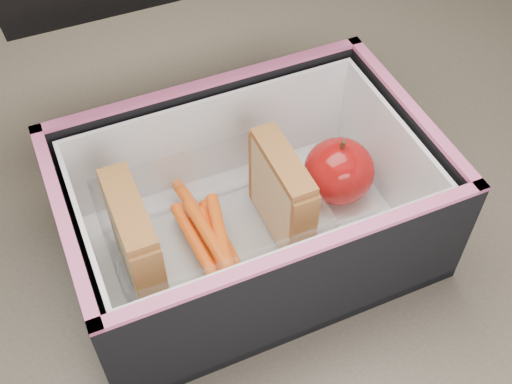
% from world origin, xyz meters
% --- Properties ---
extents(kitchen_table, '(1.20, 0.80, 0.75)m').
position_xyz_m(kitchen_table, '(0.00, 0.00, 0.66)').
color(kitchen_table, brown).
rests_on(kitchen_table, ground).
extents(lunch_bag, '(0.32, 0.36, 0.27)m').
position_xyz_m(lunch_bag, '(-0.08, -0.05, 0.82)').
color(lunch_bag, black).
rests_on(lunch_bag, kitchen_table).
extents(plastic_tub, '(0.18, 0.13, 0.07)m').
position_xyz_m(plastic_tub, '(-0.11, -0.06, 0.80)').
color(plastic_tub, white).
rests_on(plastic_tub, lunch_bag).
extents(sandwich_left, '(0.03, 0.09, 0.10)m').
position_xyz_m(sandwich_left, '(-0.18, -0.06, 0.82)').
color(sandwich_left, '#D5B980').
rests_on(sandwich_left, plastic_tub).
extents(sandwich_right, '(0.02, 0.09, 0.10)m').
position_xyz_m(sandwich_right, '(-0.05, -0.06, 0.82)').
color(sandwich_right, '#D5B980').
rests_on(sandwich_right, plastic_tub).
extents(carrot_sticks, '(0.04, 0.14, 0.03)m').
position_xyz_m(carrot_sticks, '(-0.12, -0.06, 0.78)').
color(carrot_sticks, '#FF521B').
rests_on(carrot_sticks, plastic_tub).
extents(paper_napkin, '(0.07, 0.07, 0.01)m').
position_xyz_m(paper_napkin, '(0.02, -0.04, 0.77)').
color(paper_napkin, white).
rests_on(paper_napkin, lunch_bag).
extents(red_apple, '(0.07, 0.07, 0.07)m').
position_xyz_m(red_apple, '(0.02, -0.05, 0.80)').
color(red_apple, maroon).
rests_on(red_apple, paper_napkin).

